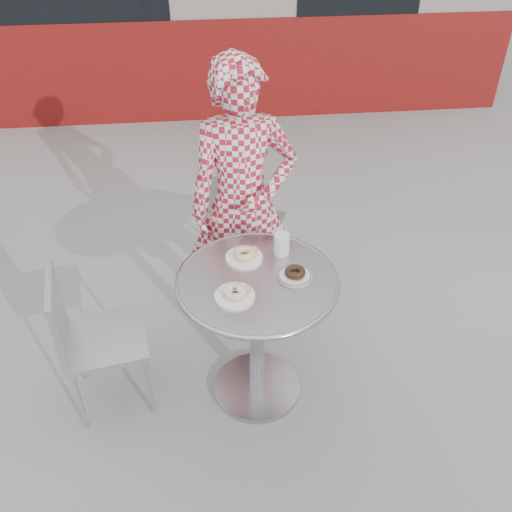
{
  "coord_description": "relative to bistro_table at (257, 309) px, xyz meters",
  "views": [
    {
      "loc": [
        -0.19,
        -2.06,
        2.49
      ],
      "look_at": [
        0.04,
        0.07,
        0.85
      ],
      "focal_mm": 40.0,
      "sensor_mm": 36.0,
      "label": 1
    }
  ],
  "objects": [
    {
      "name": "plate_far",
      "position": [
        -0.04,
        0.17,
        0.21
      ],
      "size": [
        0.18,
        0.18,
        0.05
      ],
      "rotation": [
        0.0,
        0.0,
        0.12
      ],
      "color": "white",
      "rests_on": "bistro_table"
    },
    {
      "name": "ground",
      "position": [
        -0.03,
        0.02,
        -0.59
      ],
      "size": [
        60.0,
        60.0,
        0.0
      ],
      "primitive_type": "plane",
      "color": "#9E9C97",
      "rests_on": "ground"
    },
    {
      "name": "seated_person",
      "position": [
        -0.01,
        0.62,
        0.22
      ],
      "size": [
        0.63,
        0.44,
        1.63
      ],
      "primitive_type": "imported",
      "rotation": [
        0.0,
        0.0,
        0.09
      ],
      "color": "maroon",
      "rests_on": "ground"
    },
    {
      "name": "bistro_table",
      "position": [
        0.0,
        0.0,
        0.0
      ],
      "size": [
        0.78,
        0.78,
        0.79
      ],
      "rotation": [
        0.0,
        0.0,
        -0.1
      ],
      "color": "#B5B5BA",
      "rests_on": "ground"
    },
    {
      "name": "plate_checker",
      "position": [
        0.18,
        0.0,
        0.21
      ],
      "size": [
        0.17,
        0.17,
        0.04
      ],
      "rotation": [
        0.0,
        0.0,
        0.26
      ],
      "color": "white",
      "rests_on": "bistro_table"
    },
    {
      "name": "plate_near",
      "position": [
        -0.11,
        -0.11,
        0.21
      ],
      "size": [
        0.18,
        0.18,
        0.05
      ],
      "rotation": [
        0.0,
        0.0,
        -0.02
      ],
      "color": "white",
      "rests_on": "bistro_table"
    },
    {
      "name": "chair_left",
      "position": [
        -0.77,
        0.04,
        -0.34
      ],
      "size": [
        0.47,
        0.46,
        0.84
      ],
      "rotation": [
        0.0,
        0.0,
        1.74
      ],
      "color": "#ABAEB3",
      "rests_on": "ground"
    },
    {
      "name": "milk_cup",
      "position": [
        0.14,
        0.19,
        0.25
      ],
      "size": [
        0.08,
        0.08,
        0.13
      ],
      "rotation": [
        0.0,
        0.0,
        -0.34
      ],
      "color": "white",
      "rests_on": "bistro_table"
    },
    {
      "name": "chair_far",
      "position": [
        0.02,
        0.92,
        -0.32
      ],
      "size": [
        0.55,
        0.56,
        0.89
      ],
      "rotation": [
        0.0,
        0.0,
        2.74
      ],
      "color": "#ABAEB3",
      "rests_on": "ground"
    }
  ]
}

